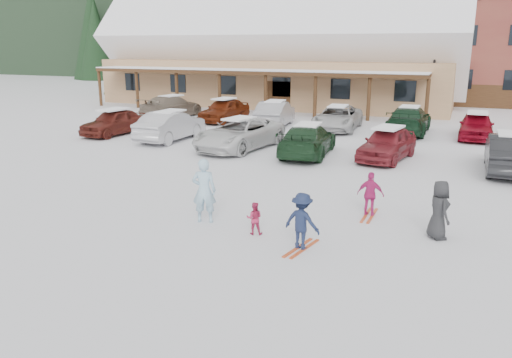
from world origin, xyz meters
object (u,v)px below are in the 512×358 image
at_px(parked_car_4, 387,144).
at_px(parked_car_12, 476,126).
at_px(adult_skier, 204,191).
at_px(parked_car_10, 338,118).
at_px(bystander_dark, 439,210).
at_px(parked_car_2, 239,134).
at_px(parked_car_8, 224,110).
at_px(parked_car_3, 308,140).
at_px(parked_car_5, 509,153).
at_px(parked_car_0, 114,122).
at_px(toddler_red, 254,218).
at_px(day_lodge, 277,55).
at_px(child_navy, 302,221).
at_px(child_magenta, 370,194).
at_px(parked_car_7, 172,107).
at_px(parked_car_11, 409,120).
at_px(parked_car_1, 171,126).
at_px(parked_car_9, 275,114).
at_px(lamp_post, 434,67).

distance_m(parked_car_4, parked_car_12, 7.70).
distance_m(adult_skier, parked_car_10, 16.91).
xyz_separation_m(bystander_dark, parked_car_4, (-2.55, 8.79, -0.06)).
xyz_separation_m(parked_car_4, parked_car_12, (3.59, 6.81, -0.00)).
relative_size(parked_car_2, parked_car_8, 1.21).
xyz_separation_m(parked_car_3, parked_car_5, (8.11, 0.02, 0.06)).
distance_m(parked_car_0, parked_car_12, 19.44).
bearing_deg(toddler_red, day_lodge, -88.65).
bearing_deg(day_lodge, toddler_red, -70.83).
xyz_separation_m(day_lodge, child_navy, (11.41, -29.15, -3.24)).
height_order(child_magenta, parked_car_3, parked_car_3).
relative_size(child_magenta, parked_car_8, 0.30).
xyz_separation_m(child_magenta, parked_car_12, (2.95, 14.52, 0.05)).
relative_size(toddler_red, parked_car_10, 0.17).
height_order(parked_car_2, parked_car_10, parked_car_2).
height_order(day_lodge, parked_car_7, day_lodge).
bearing_deg(parked_car_2, toddler_red, -54.52).
bearing_deg(parked_car_8, parked_car_0, -111.31).
height_order(parked_car_10, parked_car_11, parked_car_11).
relative_size(parked_car_1, parked_car_9, 0.99).
bearing_deg(parked_car_11, parked_car_8, 0.24).
relative_size(adult_skier, bystander_dark, 1.20).
height_order(child_magenta, parked_car_7, parked_car_7).
height_order(parked_car_9, parked_car_10, parked_car_9).
height_order(parked_car_0, parked_car_1, parked_car_1).
relative_size(child_navy, parked_car_1, 0.31).
xyz_separation_m(parked_car_0, parked_car_7, (-0.71, 7.08, 0.04)).
distance_m(adult_skier, parked_car_9, 17.18).
relative_size(parked_car_4, parked_car_9, 0.89).
xyz_separation_m(bystander_dark, parked_car_0, (-17.35, 9.32, -0.06)).
distance_m(parked_car_11, parked_car_12, 3.48).
xyz_separation_m(child_navy, parked_car_3, (-2.97, 10.29, -0.01)).
relative_size(parked_car_0, parked_car_8, 0.95).
height_order(day_lodge, parked_car_8, day_lodge).
bearing_deg(parked_car_4, day_lodge, 132.78).
relative_size(child_magenta, parked_car_11, 0.25).
distance_m(lamp_post, parked_car_8, 14.77).
bearing_deg(parked_car_3, parked_car_7, -38.45).
xyz_separation_m(lamp_post, parked_car_0, (-15.53, -14.81, -2.62)).
relative_size(bystander_dark, parked_car_4, 0.37).
bearing_deg(parked_car_0, parked_car_10, 36.04).
bearing_deg(parked_car_0, child_navy, -32.43).
bearing_deg(parked_car_7, parked_car_12, -175.38).
bearing_deg(parked_car_7, parked_car_0, 102.75).
distance_m(toddler_red, parked_car_7, 22.51).
bearing_deg(parked_car_7, parked_car_3, 153.20).
bearing_deg(parked_car_9, bystander_dark, 115.81).
bearing_deg(adult_skier, parked_car_4, -127.33).
distance_m(parked_car_3, parked_car_9, 8.34).
relative_size(day_lodge, child_magenta, 22.24).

